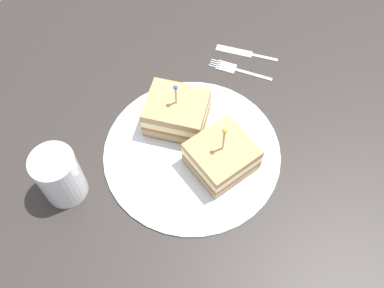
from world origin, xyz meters
The scene contains 7 objects.
ground_plane centered at (0.00, 0.00, -1.00)cm, with size 104.69×104.69×2.00cm, color #2D2826.
plate centered at (0.00, 0.00, 0.41)cm, with size 29.18×29.18×0.82cm, color white.
sandwich_half_front centered at (-5.25, 0.49, 3.29)cm, with size 11.80×12.04×10.08cm.
sandwich_half_back centered at (4.93, -3.91, 3.51)cm, with size 11.49×10.31×9.56cm.
drink_glass centered at (14.25, 15.12, 4.21)cm, with size 6.62×6.62×9.51cm.
fork centered at (1.57, -19.48, 0.18)cm, with size 12.11×2.77×0.35cm.
knife centered at (1.59, -23.97, 0.18)cm, with size 11.94×3.45×0.35cm.
Camera 1 is at (-16.46, 31.00, 62.11)cm, focal length 40.31 mm.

